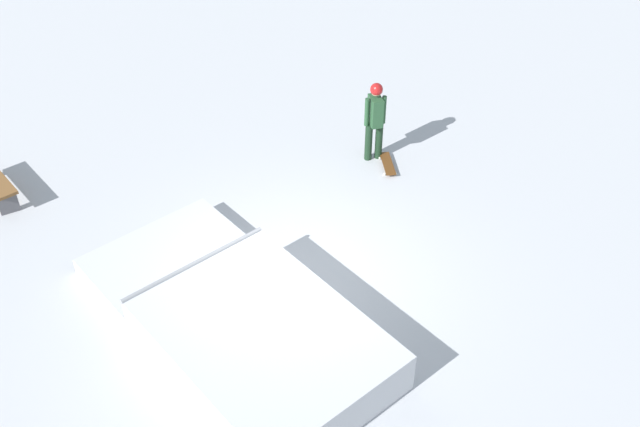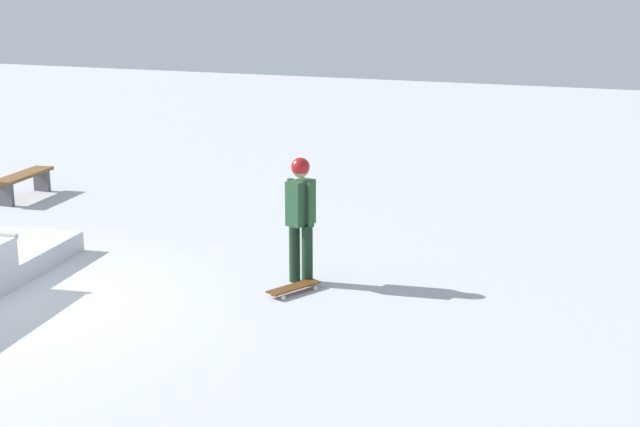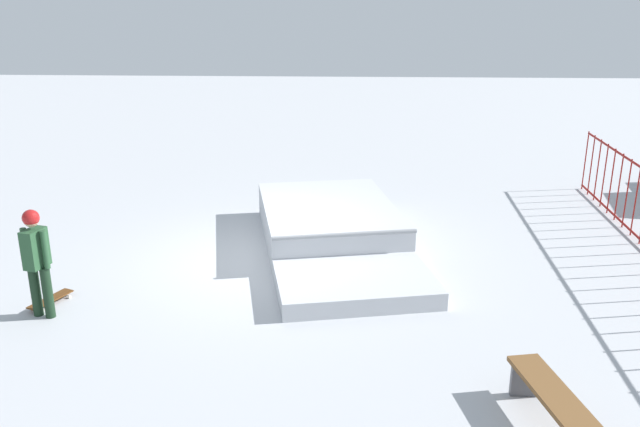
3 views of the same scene
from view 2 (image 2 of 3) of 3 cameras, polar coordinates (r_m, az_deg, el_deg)
skater at (r=11.79m, az=-1.25°, el=0.18°), size 0.42×0.43×1.73m
skateboard at (r=11.66m, az=-1.70°, el=-4.76°), size 0.82×0.49×0.09m
park_bench at (r=17.82m, az=-18.51°, el=2.05°), size 1.65×0.70×0.48m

